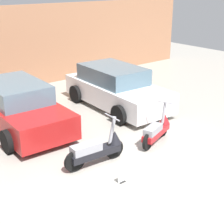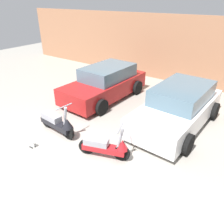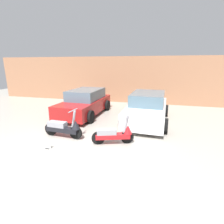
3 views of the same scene
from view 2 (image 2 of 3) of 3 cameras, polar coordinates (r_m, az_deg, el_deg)
ground_plane at (r=6.65m, az=-17.31°, el=-10.25°), size 28.00×28.00×0.00m
wall_back at (r=11.91m, az=13.42°, el=15.87°), size 19.60×0.12×3.26m
scooter_front_left at (r=7.21m, az=-14.01°, el=-2.71°), size 1.61×0.58×1.12m
scooter_front_right at (r=6.01m, az=-1.57°, el=-8.94°), size 1.43×0.74×1.04m
car_rear_left at (r=9.49m, az=-1.74°, el=7.49°), size 2.08×4.12×1.38m
car_rear_center at (r=7.70m, az=16.96°, el=1.20°), size 2.13×4.18×1.39m
placard_near_left_scooter at (r=6.95m, az=-20.25°, el=-7.80°), size 0.20×0.12×0.26m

